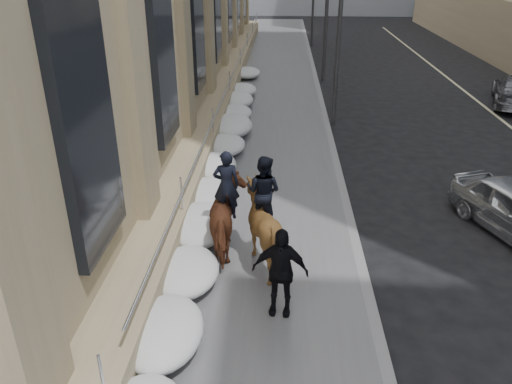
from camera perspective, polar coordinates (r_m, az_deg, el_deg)
ground at (r=9.84m, az=-1.68°, el=-18.01°), size 140.00×140.00×0.00m
sidewalk at (r=18.37m, az=0.78°, el=4.26°), size 5.00×80.00×0.12m
curb at (r=18.46m, az=8.96°, el=4.06°), size 0.24×80.00×0.12m
streetlight_mid at (r=21.29m, az=9.17°, el=19.52°), size 1.71×0.24×8.00m
traffic_signal at (r=29.24m, az=6.17°, el=20.19°), size 4.10×0.22×6.00m
snow_bank at (r=16.58m, az=-4.39°, el=3.26°), size 1.70×18.10×0.76m
mounted_horse_left at (r=11.99m, az=-3.05°, el=-2.65°), size 1.23×2.23×2.56m
mounted_horse_right at (r=11.52m, az=0.62°, el=-3.33°), size 2.09×2.19×2.62m
pedestrian at (r=10.02m, az=2.76°, el=-9.07°), size 1.18×0.59×1.93m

